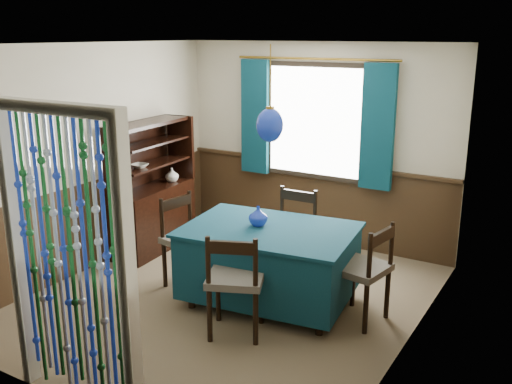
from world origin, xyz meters
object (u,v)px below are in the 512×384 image
Objects in this scene: chair_far at (291,232)px; vase_sideboard at (172,174)px; chair_right at (364,270)px; bowl_shelf at (140,166)px; sideboard at (153,205)px; chair_left at (188,239)px; vase_table at (258,217)px; dining_table at (269,260)px; chair_near at (235,281)px; pendant_lamp at (270,125)px.

chair_far is 1.85m from vase_sideboard.
vase_sideboard reaches higher than chair_right.
sideboard is at bearing 103.27° from bowl_shelf.
vase_table is at bearing 104.69° from chair_left.
chair_left is 0.89m from vase_table.
bowl_shelf reaches higher than dining_table.
pendant_lamp is at bearing 71.00° from chair_near.
pendant_lamp is at bearing -20.28° from sideboard.
chair_near is 1.44m from pendant_lamp.
chair_right is at bearing 104.67° from chair_left.
chair_left is 1.58m from pendant_lamp.
dining_table is 8.55× the size of bowl_shelf.
dining_table is at bearing -7.81° from vase_table.
dining_table is 2.04m from bowl_shelf.
chair_far is 1.12m from chair_left.
chair_near is at bearing -85.78° from pendant_lamp.
chair_far is (-0.16, 1.36, -0.00)m from chair_near.
bowl_shelf is (-1.90, 0.31, -0.67)m from pendant_lamp.
vase_sideboard reaches higher than vase_table.
pendant_lamp reaches higher than sideboard.
vase_sideboard is at bearing 90.00° from bowl_shelf.
pendant_lamp reaches higher than chair_right.
chair_far is at bearing 11.66° from bowl_shelf.
chair_near is 2.37m from sideboard.
chair_left is 1.20m from bowl_shelf.
vase_table is at bearing 81.59° from chair_near.
chair_right is 1.09× the size of pendant_lamp.
chair_right is (1.03, -0.55, -0.01)m from chair_far.
chair_right is (0.92, 0.13, 0.05)m from dining_table.
chair_far reaches higher than chair_left.
vase_sideboard reaches higher than chair_left.
vase_sideboard is (-0.96, 0.95, 0.38)m from chair_left.
chair_left reaches higher than chair_right.
bowl_shelf is 0.61m from vase_sideboard.
sideboard is at bearing 164.03° from pendant_lamp.
pendant_lamp is at bearing 172.74° from dining_table.
sideboard is 8.95× the size of vase_table.
chair_left is 1.11× the size of pendant_lamp.
chair_near is 1.19m from chair_right.
bowl_shelf reaches higher than vase_table.
vase_table is at bearing -9.31° from bowl_shelf.
chair_near is at bearing -38.69° from vase_sideboard.
vase_table is 0.92× the size of vase_sideboard.
pendant_lamp reaches higher than vase_sideboard.
sideboard is at bearing 156.78° from dining_table.
chair_right is 2.89m from bowl_shelf.
dining_table is 1.81× the size of chair_far.
chair_near reaches higher than chair_far.
chair_left is 0.61× the size of sideboard.
dining_table is 0.94m from chair_left.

